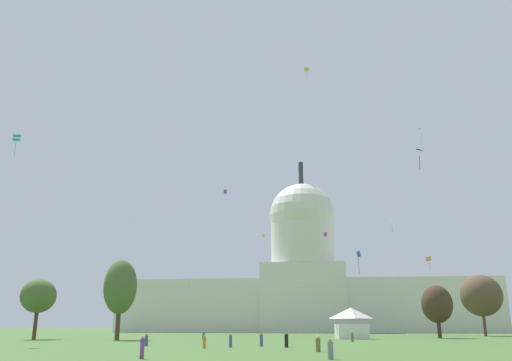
# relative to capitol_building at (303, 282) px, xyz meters

# --- Properties ---
(capitol_building) EXTENTS (133.98, 24.36, 63.31)m
(capitol_building) POSITION_rel_capitol_building_xyz_m (0.00, 0.00, 0.00)
(capitol_building) COLOR silver
(capitol_building) RESTS_ON ground_plane
(event_tent) EXTENTS (6.81, 5.69, 5.79)m
(event_tent) POSITION_rel_capitol_building_xyz_m (11.40, -88.02, -14.65)
(event_tent) COLOR white
(event_tent) RESTS_ON ground_plane
(tree_east_mid) EXTENTS (13.84, 13.74, 14.46)m
(tree_east_mid) POSITION_rel_capitol_building_xyz_m (44.70, -57.92, -8.07)
(tree_east_mid) COLOR brown
(tree_east_mid) RESTS_ON ground_plane
(tree_west_mid) EXTENTS (7.27, 7.54, 14.08)m
(tree_west_mid) POSITION_rel_capitol_building_xyz_m (-30.29, -100.82, -8.36)
(tree_west_mid) COLOR #4C3823
(tree_west_mid) RESTS_ON ground_plane
(tree_west_near) EXTENTS (8.53, 8.75, 11.00)m
(tree_west_near) POSITION_rel_capitol_building_xyz_m (-47.01, -98.58, -9.74)
(tree_west_near) COLOR #4C3823
(tree_west_near) RESTS_ON ground_plane
(tree_east_far) EXTENTS (8.94, 9.14, 10.46)m
(tree_east_far) POSITION_rel_capitol_building_xyz_m (29.22, -80.57, -10.90)
(tree_east_far) COLOR #42301E
(tree_east_far) RESTS_ON ground_plane
(person_grey_back_left) EXTENTS (0.53, 0.53, 1.56)m
(person_grey_back_left) POSITION_rel_capitol_building_xyz_m (6.05, -150.28, -16.85)
(person_grey_back_left) COLOR gray
(person_grey_back_left) RESTS_ON ground_plane
(person_olive_front_center) EXTENTS (0.62, 0.62, 1.52)m
(person_olive_front_center) POSITION_rel_capitol_building_xyz_m (5.07, -138.28, -16.87)
(person_olive_front_center) COLOR olive
(person_olive_front_center) RESTS_ON ground_plane
(person_black_aisle_center) EXTENTS (0.52, 0.52, 1.75)m
(person_black_aisle_center) POSITION_rel_capitol_building_xyz_m (1.31, -128.41, -16.75)
(person_black_aisle_center) COLOR black
(person_black_aisle_center) RESTS_ON ground_plane
(person_olive_near_tree_east) EXTENTS (0.46, 0.46, 1.57)m
(person_olive_near_tree_east) POSITION_rel_capitol_building_xyz_m (10.39, -105.68, -16.83)
(person_olive_near_tree_east) COLOR olive
(person_olive_near_tree_east) RESTS_ON ground_plane
(person_denim_near_tent) EXTENTS (0.48, 0.48, 1.59)m
(person_denim_near_tent) POSITION_rel_capitol_building_xyz_m (-5.30, -129.06, -16.82)
(person_denim_near_tent) COLOR #3D5684
(person_denim_near_tent) RESTS_ON ground_plane
(person_purple_mid_center) EXTENTS (0.46, 0.46, 1.76)m
(person_purple_mid_center) POSITION_rel_capitol_building_xyz_m (-8.62, -151.44, -16.73)
(person_purple_mid_center) COLOR #703D93
(person_purple_mid_center) RESTS_ON ground_plane
(person_teal_edge_east) EXTENTS (0.63, 0.63, 1.52)m
(person_teal_edge_east) POSITION_rel_capitol_building_xyz_m (-15.25, -98.36, -16.87)
(person_teal_edge_east) COLOR #1E757A
(person_teal_edge_east) RESTS_ON ground_plane
(person_orange_back_center) EXTENTS (0.49, 0.49, 1.47)m
(person_orange_back_center) POSITION_rel_capitol_building_xyz_m (-7.81, -132.17, -16.88)
(person_orange_back_center) COLOR orange
(person_orange_back_center) RESTS_ON ground_plane
(person_denim_mid_right) EXTENTS (0.55, 0.55, 1.61)m
(person_denim_mid_right) POSITION_rel_capitol_building_xyz_m (-1.97, -125.74, -16.81)
(person_denim_mid_right) COLOR #3D5684
(person_denim_mid_right) RESTS_ON ground_plane
(person_denim_front_right) EXTENTS (0.54, 0.54, 1.51)m
(person_denim_front_right) POSITION_rel_capitol_building_xyz_m (-16.59, -126.18, -16.87)
(person_denim_front_right) COLOR #3D5684
(person_denim_front_right) RESTS_ON ground_plane
(kite_orange_mid) EXTENTS (1.48, 1.46, 3.56)m
(kite_orange_mid) POSITION_rel_capitol_building_xyz_m (34.99, -48.05, 2.20)
(kite_orange_mid) COLOR orange
(kite_yellow_high) EXTENTS (1.29, 1.52, 3.53)m
(kite_yellow_high) POSITION_rel_capitol_building_xyz_m (30.76, -73.23, 29.62)
(kite_yellow_high) COLOR yellow
(kite_black_mid) EXTENTS (1.53, 1.52, 3.25)m
(kite_black_mid) POSITION_rel_capitol_building_xyz_m (21.83, -110.44, 11.86)
(kite_black_mid) COLOR black
(kite_blue_low) EXTENTS (0.73, 0.84, 3.98)m
(kite_blue_low) POSITION_rel_capitol_building_xyz_m (12.19, -104.03, -3.92)
(kite_blue_low) COLOR blue
(kite_green_mid) EXTENTS (1.72, 1.65, 3.29)m
(kite_green_mid) POSITION_rel_capitol_building_xyz_m (26.44, -43.47, 13.16)
(kite_green_mid) COLOR green
(kite_turquoise_mid) EXTENTS (1.04, 1.10, 3.68)m
(kite_turquoise_mid) POSITION_rel_capitol_building_xyz_m (-40.22, -122.36, 12.81)
(kite_turquoise_mid) COLOR teal
(kite_gold_high) EXTENTS (1.06, 0.40, 2.48)m
(kite_gold_high) POSITION_rel_capitol_building_xyz_m (4.29, -95.56, 35.52)
(kite_gold_high) COLOR gold
(kite_violet_high) EXTENTS (0.80, 0.91, 1.38)m
(kite_violet_high) POSITION_rel_capitol_building_xyz_m (-21.23, -45.86, 23.09)
(kite_violet_high) COLOR purple
(kite_lime_mid) EXTENTS (0.71, 0.73, 0.85)m
(kite_lime_mid) POSITION_rel_capitol_building_xyz_m (-11.06, -34.14, 11.66)
(kite_lime_mid) COLOR #8CD133
(kite_magenta_mid) EXTENTS (0.72, 0.11, 0.91)m
(kite_magenta_mid) POSITION_rel_capitol_building_xyz_m (6.99, -90.61, 2.22)
(kite_magenta_mid) COLOR #D1339E
(kite_white_low) EXTENTS (1.29, 1.36, 0.26)m
(kite_white_low) POSITION_rel_capitol_building_xyz_m (0.93, -75.57, -5.63)
(kite_white_low) COLOR white
(kite_pink_low) EXTENTS (1.12, 1.35, 3.32)m
(kite_pink_low) POSITION_rel_capitol_building_xyz_m (-29.18, -52.51, -3.65)
(kite_pink_low) COLOR pink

